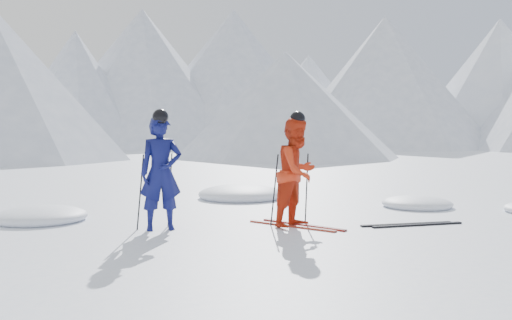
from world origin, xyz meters
TOP-DOWN VIEW (x-y plane):
  - ground at (0.00, 0.00)m, footprint 160.00×160.00m
  - mountain_range at (5.71, 35.31)m, footprint 106.15×62.94m
  - skier_blue at (-3.16, 0.54)m, footprint 0.76×0.58m
  - skier_red at (-1.05, -0.30)m, footprint 1.08×0.97m
  - pole_blue_left at (-3.46, 0.69)m, footprint 0.12×0.09m
  - pole_blue_right at (-2.91, 0.79)m, footprint 0.12×0.07m
  - pole_red_left at (-1.35, -0.05)m, footprint 0.12×0.10m
  - pole_red_right at (-0.75, -0.15)m, footprint 0.12×0.09m
  - ski_worn_left at (-1.17, -0.30)m, footprint 0.74×1.60m
  - ski_worn_right at (-0.93, -0.30)m, footprint 0.63×1.64m
  - ski_loose_a at (0.65, -1.15)m, footprint 1.66×0.57m
  - ski_loose_b at (0.75, -1.30)m, footprint 1.67×0.51m
  - snow_lumps at (-0.22, 2.11)m, footprint 10.19×6.70m

SIDE VIEW (x-z plane):
  - ground at x=0.00m, z-range 0.00..0.00m
  - snow_lumps at x=-0.22m, z-range -0.22..0.22m
  - ski_worn_left at x=-1.17m, z-range 0.00..0.03m
  - ski_worn_right at x=-0.93m, z-range 0.00..0.03m
  - ski_loose_a at x=0.65m, z-range 0.00..0.03m
  - ski_loose_b at x=0.75m, z-range 0.00..0.03m
  - pole_red_left at x=-1.35m, z-range 0.00..1.23m
  - pole_red_right at x=-0.75m, z-range 0.00..1.23m
  - pole_blue_left at x=-3.46m, z-range 0.00..1.24m
  - pole_blue_right at x=-2.91m, z-range 0.00..1.24m
  - skier_red at x=-1.05m, z-range 0.00..1.84m
  - skier_blue at x=-3.16m, z-range 0.00..1.86m
  - mountain_range at x=5.71m, z-range -1.04..14.49m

